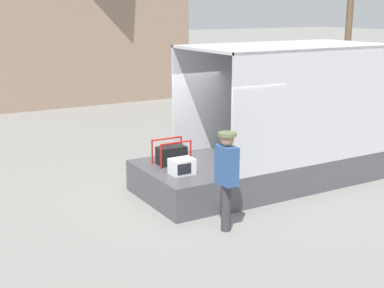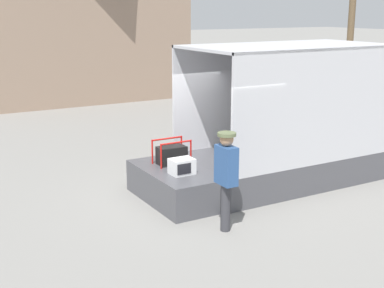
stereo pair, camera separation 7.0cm
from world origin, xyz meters
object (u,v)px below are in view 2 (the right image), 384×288
object	(u,v)px
microwave	(182,166)
worker_person	(226,171)
box_truck	(338,133)
portable_generator	(173,155)

from	to	relation	value
microwave	worker_person	distance (m)	1.53
box_truck	microwave	distance (m)	4.64
worker_person	portable_generator	bearing A→B (deg)	87.22
box_truck	worker_person	distance (m)	4.92
box_truck	portable_generator	distance (m)	4.46
microwave	portable_generator	xyz separation A→B (m)	(0.18, 0.75, 0.04)
microwave	worker_person	bearing A→B (deg)	-87.23
microwave	worker_person	world-z (taller)	worker_person
portable_generator	microwave	bearing A→B (deg)	-103.68
microwave	portable_generator	distance (m)	0.77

